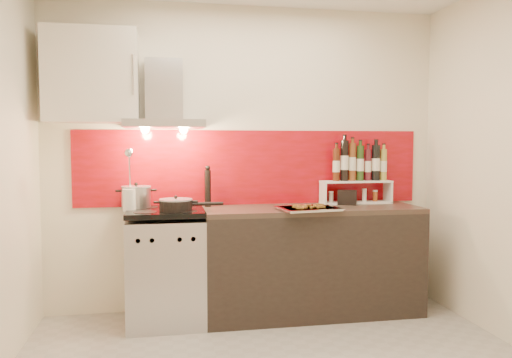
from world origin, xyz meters
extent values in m
cube|color=silver|center=(0.00, 1.40, 1.30)|extent=(3.40, 0.02, 2.60)
cube|color=#910A07|center=(0.05, 1.39, 1.22)|extent=(3.00, 0.02, 0.64)
cube|color=#B7B7BA|center=(-0.70, 1.10, 0.42)|extent=(0.60, 0.60, 0.84)
cube|color=black|center=(-0.70, 0.81, 0.33)|extent=(0.50, 0.02, 0.40)
cube|color=#B7B7BA|center=(-0.70, 0.81, 0.72)|extent=(0.56, 0.02, 0.12)
cube|color=#FF190C|center=(-0.70, 0.81, 0.72)|extent=(0.10, 0.01, 0.04)
cube|color=black|center=(-0.70, 1.10, 0.89)|extent=(0.60, 0.60, 0.04)
cube|color=black|center=(0.50, 1.10, 0.43)|extent=(1.80, 0.60, 0.86)
cube|color=#2F211C|center=(0.50, 1.10, 0.88)|extent=(1.80, 0.60, 0.04)
cube|color=#B7B7BA|center=(-0.70, 1.15, 1.58)|extent=(0.62, 0.50, 0.06)
cube|color=#B7B7BA|center=(-0.70, 1.30, 1.86)|extent=(0.30, 0.18, 0.50)
sphere|color=#FFD18C|center=(-0.85, 1.15, 1.54)|extent=(0.07, 0.07, 0.07)
sphere|color=#FFD18C|center=(-0.55, 1.15, 1.54)|extent=(0.07, 0.07, 0.07)
cube|color=beige|center=(-1.25, 1.22, 1.95)|extent=(0.70, 0.35, 0.72)
cylinder|color=#B7B7BA|center=(-0.93, 1.24, 0.99)|extent=(0.23, 0.23, 0.16)
cylinder|color=#99999E|center=(-0.93, 1.24, 1.08)|extent=(0.24, 0.24, 0.01)
sphere|color=black|center=(-0.93, 1.24, 1.10)|extent=(0.03, 0.03, 0.03)
cylinder|color=black|center=(-0.62, 0.99, 0.95)|extent=(0.25, 0.25, 0.08)
cylinder|color=#99999E|center=(-0.62, 0.99, 1.00)|extent=(0.26, 0.26, 0.01)
sphere|color=black|center=(-0.62, 0.99, 1.01)|extent=(0.03, 0.03, 0.03)
cylinder|color=black|center=(-0.37, 1.00, 0.96)|extent=(0.24, 0.03, 0.03)
cylinder|color=silver|center=(-0.98, 1.11, 0.99)|extent=(0.10, 0.10, 0.17)
cylinder|color=silver|center=(-0.97, 1.11, 1.21)|extent=(0.01, 0.08, 0.31)
sphere|color=silver|center=(-0.97, 1.05, 1.36)|extent=(0.07, 0.07, 0.07)
cylinder|color=black|center=(-0.35, 1.28, 1.05)|extent=(0.05, 0.05, 0.31)
sphere|color=black|center=(-0.35, 1.28, 1.22)|extent=(0.04, 0.04, 0.04)
cube|color=white|center=(0.95, 1.27, 0.91)|extent=(0.63, 0.17, 0.01)
cube|color=white|center=(0.65, 1.27, 1.00)|extent=(0.01, 0.17, 0.18)
cube|color=white|center=(1.26, 1.27, 1.00)|extent=(0.02, 0.17, 0.18)
cube|color=white|center=(0.95, 1.27, 1.09)|extent=(0.63, 0.17, 0.02)
cylinder|color=#4C1E0D|center=(0.77, 1.27, 1.24)|extent=(0.06, 0.06, 0.28)
cylinder|color=black|center=(0.85, 1.27, 1.28)|extent=(0.07, 0.07, 0.35)
cylinder|color=brown|center=(0.92, 1.27, 1.27)|extent=(0.06, 0.06, 0.33)
cylinder|color=#233A15|center=(0.99, 1.27, 1.26)|extent=(0.07, 0.07, 0.31)
cylinder|color=#4C141C|center=(1.06, 1.27, 1.24)|extent=(0.06, 0.06, 0.28)
cylinder|color=black|center=(1.14, 1.27, 1.26)|extent=(0.07, 0.07, 0.31)
cylinder|color=olive|center=(1.21, 1.27, 1.24)|extent=(0.06, 0.06, 0.28)
cylinder|color=beige|center=(0.73, 1.27, 0.96)|extent=(0.04, 0.04, 0.08)
cylinder|color=#8B5E17|center=(0.83, 1.27, 0.96)|extent=(0.04, 0.04, 0.09)
cylinder|color=#474623|center=(0.93, 1.27, 0.96)|extent=(0.04, 0.04, 0.08)
cylinder|color=silver|center=(1.03, 1.27, 0.97)|extent=(0.04, 0.04, 0.10)
cylinder|color=#944218|center=(1.14, 1.27, 0.96)|extent=(0.04, 0.04, 0.09)
cube|color=black|center=(0.84, 1.18, 0.96)|extent=(0.17, 0.13, 0.14)
cube|color=silver|center=(0.41, 0.91, 0.91)|extent=(0.49, 0.40, 0.01)
cube|color=silver|center=(0.41, 0.91, 0.92)|extent=(0.51, 0.42, 0.01)
cube|color=red|center=(0.41, 0.91, 0.92)|extent=(0.44, 0.35, 0.01)
cube|color=brown|center=(0.50, 0.89, 0.93)|extent=(0.05, 0.06, 0.01)
cube|color=brown|center=(0.49, 0.96, 0.93)|extent=(0.02, 0.06, 0.01)
cube|color=brown|center=(0.32, 0.82, 0.93)|extent=(0.06, 0.04, 0.01)
cube|color=brown|center=(0.49, 0.91, 0.93)|extent=(0.03, 0.06, 0.01)
cube|color=brown|center=(0.43, 0.97, 0.93)|extent=(0.06, 0.02, 0.01)
cube|color=brown|center=(0.33, 0.85, 0.93)|extent=(0.06, 0.05, 0.01)
cube|color=brown|center=(0.34, 1.00, 0.93)|extent=(0.06, 0.04, 0.01)
cube|color=brown|center=(0.31, 0.90, 0.93)|extent=(0.06, 0.04, 0.01)
cube|color=brown|center=(0.37, 0.87, 0.93)|extent=(0.03, 0.06, 0.01)
cube|color=brown|center=(0.47, 0.85, 0.93)|extent=(0.03, 0.06, 0.01)
cube|color=brown|center=(0.34, 0.97, 0.93)|extent=(0.05, 0.05, 0.01)
cube|color=brown|center=(0.43, 0.85, 0.93)|extent=(0.05, 0.06, 0.01)
cube|color=brown|center=(0.38, 0.93, 0.93)|extent=(0.06, 0.05, 0.01)
cube|color=brown|center=(0.54, 1.01, 0.93)|extent=(0.05, 0.05, 0.01)
cube|color=brown|center=(0.33, 0.95, 0.93)|extent=(0.05, 0.06, 0.01)
cube|color=brown|center=(0.51, 0.86, 0.93)|extent=(0.06, 0.02, 0.01)
camera|label=1|loc=(-0.70, -2.87, 1.42)|focal=35.00mm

